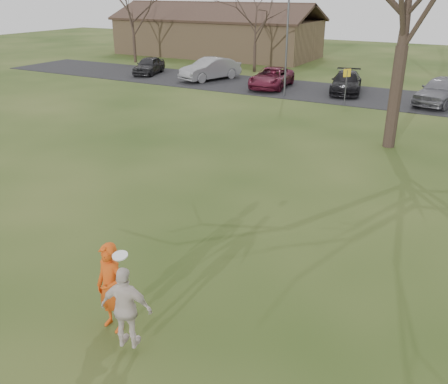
{
  "coord_description": "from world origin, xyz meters",
  "views": [
    {
      "loc": [
        5.55,
        -5.89,
        6.3
      ],
      "look_at": [
        0.0,
        4.0,
        1.5
      ],
      "focal_mm": 38.57,
      "sensor_mm": 36.0,
      "label": 1
    }
  ],
  "objects": [
    {
      "name": "ground",
      "position": [
        0.0,
        0.0,
        0.0
      ],
      "size": [
        120.0,
        120.0,
        0.0
      ],
      "primitive_type": "plane",
      "color": "#1E380F",
      "rests_on": "ground"
    },
    {
      "name": "parking_strip",
      "position": [
        0.0,
        25.0,
        0.02
      ],
      "size": [
        62.0,
        6.5,
        0.04
      ],
      "primitive_type": "cube",
      "color": "black",
      "rests_on": "ground"
    },
    {
      "name": "player_defender",
      "position": [
        -0.23,
        -0.09,
        0.94
      ],
      "size": [
        0.73,
        0.52,
        1.88
      ],
      "primitive_type": "imported",
      "rotation": [
        0.0,
        0.0,
        -0.11
      ],
      "color": "#CF4811",
      "rests_on": "ground"
    },
    {
      "name": "car_0",
      "position": [
        -18.69,
        25.15,
        0.7
      ],
      "size": [
        2.53,
        4.15,
        1.32
      ],
      "primitive_type": "imported",
      "rotation": [
        0.0,
        0.0,
        0.27
      ],
      "color": "#262629",
      "rests_on": "parking_strip"
    },
    {
      "name": "car_1",
      "position": [
        -13.1,
        25.25,
        0.83
      ],
      "size": [
        3.21,
        5.09,
        1.58
      ],
      "primitive_type": "imported",
      "rotation": [
        0.0,
        0.0,
        -0.35
      ],
      "color": "gray",
      "rests_on": "parking_strip"
    },
    {
      "name": "car_2",
      "position": [
        -7.89,
        24.69,
        0.7
      ],
      "size": [
        2.77,
        5.0,
        1.32
      ],
      "primitive_type": "imported",
      "rotation": [
        0.0,
        0.0,
        0.12
      ],
      "color": "maroon",
      "rests_on": "parking_strip"
    },
    {
      "name": "car_3",
      "position": [
        -2.92,
        25.42,
        0.7
      ],
      "size": [
        2.81,
        4.86,
        1.32
      ],
      "primitive_type": "imported",
      "rotation": [
        0.0,
        0.0,
        0.22
      ],
      "color": "black",
      "rests_on": "parking_strip"
    },
    {
      "name": "car_4",
      "position": [
        2.86,
        24.75,
        0.84
      ],
      "size": [
        2.9,
        5.01,
        1.6
      ],
      "primitive_type": "imported",
      "rotation": [
        0.0,
        0.0,
        -0.23
      ],
      "color": "slate",
      "rests_on": "parking_strip"
    },
    {
      "name": "catching_play",
      "position": [
        0.51,
        -0.5,
        1.0
      ],
      "size": [
        1.04,
        0.65,
        1.99
      ],
      "color": "silver",
      "rests_on": "ground"
    },
    {
      "name": "building",
      "position": [
        -20.0,
        38.0,
        1.93
      ],
      "size": [
        20.6,
        8.5,
        5.14
      ],
      "color": "#8C6D4C",
      "rests_on": "ground"
    },
    {
      "name": "lamp_post",
      "position": [
        -6.0,
        22.5,
        3.97
      ],
      "size": [
        0.34,
        0.34,
        6.27
      ],
      "color": "#47474C",
      "rests_on": "ground"
    },
    {
      "name": "sign_yellow",
      "position": [
        -2.0,
        22.0,
        1.45
      ],
      "size": [
        0.35,
        0.35,
        2.08
      ],
      "color": "#47474C",
      "rests_on": "ground"
    }
  ]
}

